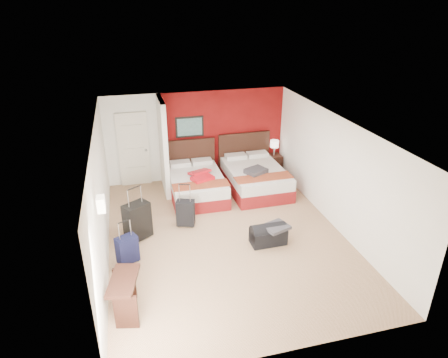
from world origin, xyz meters
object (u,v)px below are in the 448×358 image
object	(u,v)px
bed_left	(197,186)
desk	(125,296)
nightstand	(273,164)
duffel_bag	(268,235)
red_suitcase_open	(201,175)
table_lamp	(274,148)
suitcase_charcoal	(186,214)
bed_right	(255,179)
suitcase_navy	(127,251)
suitcase_black	(137,222)

from	to	relation	value
bed_left	desk	size ratio (longest dim) A/B	2.37
nightstand	duffel_bag	size ratio (longest dim) A/B	0.78
red_suitcase_open	nightstand	bearing A→B (deg)	2.09
nightstand	desk	distance (m)	6.50
table_lamp	duffel_bag	xyz separation A→B (m)	(-1.43, -3.44, -0.61)
red_suitcase_open	table_lamp	bearing A→B (deg)	2.09
nightstand	red_suitcase_open	bearing A→B (deg)	-159.05
table_lamp	suitcase_charcoal	xyz separation A→B (m)	(-3.00, -2.29, -0.50)
suitcase_charcoal	red_suitcase_open	bearing A→B (deg)	82.81
bed_left	table_lamp	bearing A→B (deg)	20.83
bed_right	desk	size ratio (longest dim) A/B	2.53
bed_left	desk	distance (m)	4.32
nightstand	table_lamp	bearing A→B (deg)	0.00
red_suitcase_open	duffel_bag	bearing A→B (deg)	-89.59
desk	nightstand	bearing A→B (deg)	60.22
nightstand	table_lamp	distance (m)	0.51
table_lamp	desk	xyz separation A→B (m)	(-4.41, -4.78, -0.46)
bed_left	suitcase_navy	size ratio (longest dim) A/B	3.51
nightstand	duffel_bag	distance (m)	3.73
desk	suitcase_black	bearing A→B (deg)	94.61
red_suitcase_open	suitcase_charcoal	distance (m)	1.46
bed_right	desk	distance (m)	5.24
red_suitcase_open	desk	distance (m)	4.29
nightstand	suitcase_black	xyz separation A→B (m)	(-4.08, -2.56, 0.11)
bed_left	table_lamp	xyz separation A→B (m)	(2.48, 0.91, 0.51)
duffel_bag	table_lamp	bearing A→B (deg)	66.25
bed_right	nightstand	distance (m)	1.26
red_suitcase_open	desk	bearing A→B (deg)	-139.25
bed_right	suitcase_navy	distance (m)	4.26
red_suitcase_open	suitcase_charcoal	size ratio (longest dim) A/B	1.24
table_lamp	desk	size ratio (longest dim) A/B	0.54
nightstand	duffel_bag	world-z (taller)	nightstand
table_lamp	duffel_bag	size ratio (longest dim) A/B	0.60
bed_left	suitcase_black	distance (m)	2.30
suitcase_navy	red_suitcase_open	bearing A→B (deg)	24.38
suitcase_navy	duffel_bag	world-z (taller)	suitcase_navy
red_suitcase_open	suitcase_navy	size ratio (longest dim) A/B	1.32
bed_right	red_suitcase_open	world-z (taller)	red_suitcase_open
red_suitcase_open	suitcase_black	world-z (taller)	suitcase_black
bed_right	desk	xyz separation A→B (m)	(-3.54, -3.86, 0.03)
suitcase_black	bed_left	bearing A→B (deg)	13.61
bed_left	duffel_bag	bearing A→B (deg)	-66.82
duffel_bag	bed_right	bearing A→B (deg)	76.28
red_suitcase_open	table_lamp	size ratio (longest dim) A/B	1.65
duffel_bag	bed_left	bearing A→B (deg)	111.31
bed_right	red_suitcase_open	xyz separation A→B (m)	(-1.51, -0.09, 0.32)
bed_right	nightstand	world-z (taller)	bed_right
table_lamp	desk	world-z (taller)	table_lamp
duffel_bag	desk	world-z (taller)	desk
suitcase_charcoal	desk	world-z (taller)	desk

